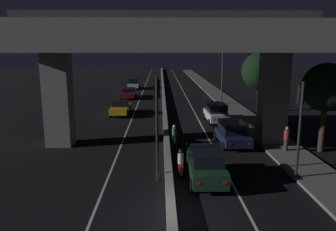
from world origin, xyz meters
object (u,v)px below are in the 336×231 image
car_taxi_yellow_lead_oncoming (121,108)px  car_white_third_oncoming (134,83)px  motorcycle_red_filtering_near (181,164)px  traffic_light_right_of_median (300,114)px  car_white_third (216,113)px  street_lamp (220,66)px  car_dark_green_lead (206,165)px  traffic_light_left_of_median (157,111)px  car_dark_blue_second (232,133)px  motorcycle_black_filtering_mid (174,136)px  pedestrian_on_sidewalk (286,139)px  car_dark_red_second_oncoming (129,93)px

car_taxi_yellow_lead_oncoming → car_white_third_oncoming: 22.38m
motorcycle_red_filtering_near → car_white_third_oncoming: bearing=8.3°
car_white_third_oncoming → motorcycle_red_filtering_near: (5.72, -39.22, -0.31)m
car_taxi_yellow_lead_oncoming → motorcycle_red_filtering_near: bearing=18.1°
traffic_light_right_of_median → car_white_third: bearing=97.8°
street_lamp → car_white_third: street_lamp is taller
car_dark_green_lead → traffic_light_left_of_median: bearing=86.5°
traffic_light_left_of_median → car_white_third: (5.46, 13.88, -2.86)m
car_dark_blue_second → car_dark_green_lead: bearing=154.9°
traffic_light_right_of_median → car_white_third: (-1.89, 13.88, -2.66)m
traffic_light_left_of_median → motorcycle_black_filtering_mid: bearing=79.9°
car_dark_green_lead → car_white_third_oncoming: bearing=10.1°
car_dark_blue_second → car_white_third_oncoming: (-9.79, 33.50, 0.07)m
motorcycle_black_filtering_mid → motorcycle_red_filtering_near: bearing=178.0°
street_lamp → motorcycle_black_filtering_mid: 18.42m
car_dark_blue_second → motorcycle_red_filtering_near: bearing=142.3°
motorcycle_red_filtering_near → motorcycle_black_filtering_mid: 5.81m
motorcycle_black_filtering_mid → pedestrian_on_sidewalk: bearing=-108.7°
street_lamp → car_dark_red_second_oncoming: bearing=152.7°
car_dark_red_second_oncoming → motorcycle_red_filtering_near: bearing=9.3°
traffic_light_right_of_median → car_taxi_yellow_lead_oncoming: 21.13m
car_dark_green_lead → car_dark_blue_second: 7.19m
traffic_light_left_of_median → traffic_light_right_of_median: traffic_light_left_of_median is taller
car_white_third → car_taxi_yellow_lead_oncoming: size_ratio=0.92×
motorcycle_black_filtering_mid → car_dark_green_lead: bearing=-171.5°
traffic_light_right_of_median → car_taxi_yellow_lead_oncoming: bearing=122.9°
car_dark_blue_second → motorcycle_black_filtering_mid: 4.19m
car_dark_green_lead → car_white_third: size_ratio=0.98×
traffic_light_left_of_median → motorcycle_red_filtering_near: 3.46m
traffic_light_right_of_median → motorcycle_red_filtering_near: traffic_light_right_of_median is taller
car_dark_red_second_oncoming → motorcycle_black_filtering_mid: 23.49m
traffic_light_left_of_median → pedestrian_on_sidewalk: bearing=27.8°
car_taxi_yellow_lead_oncoming → motorcycle_black_filtering_mid: bearing=25.8°
car_dark_green_lead → car_dark_red_second_oncoming: car_dark_green_lead is taller
traffic_light_right_of_median → car_taxi_yellow_lead_oncoming: traffic_light_right_of_median is taller
traffic_light_right_of_median → car_dark_red_second_oncoming: traffic_light_right_of_median is taller
street_lamp → motorcycle_red_filtering_near: (-6.11, -22.64, -4.18)m
car_dark_blue_second → car_white_third: (0.11, 7.42, 0.02)m
car_dark_green_lead → car_white_third: car_white_third is taller
car_white_third → car_dark_blue_second: bearing=176.8°
traffic_light_left_of_median → car_dark_blue_second: 8.87m
traffic_light_left_of_median → car_white_third: traffic_light_left_of_median is taller
car_taxi_yellow_lead_oncoming → car_white_third_oncoming: bearing=-178.3°
car_white_third → motorcycle_red_filtering_near: bearing=160.0°
traffic_light_left_of_median → motorcycle_red_filtering_near: (1.27, 0.74, -3.13)m
street_lamp → traffic_light_right_of_median: bearing=-90.1°
traffic_light_left_of_median → car_white_third: 15.19m
car_dark_blue_second → motorcycle_red_filtering_near: size_ratio=2.45×
traffic_light_left_of_median → car_white_third_oncoming: size_ratio=1.32×
car_white_third_oncoming → car_dark_green_lead: bearing=8.9°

